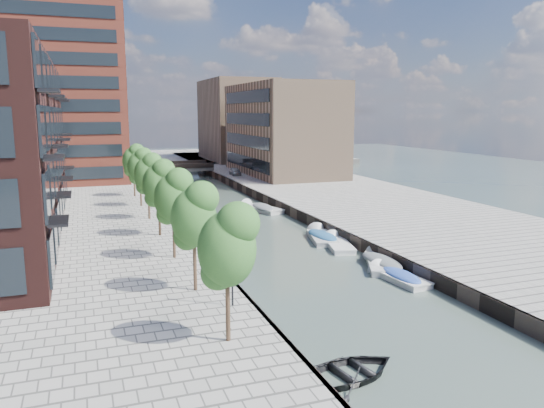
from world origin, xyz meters
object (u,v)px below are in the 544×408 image
bridge (172,168)px  sloop_2 (230,257)px  tree_3 (158,182)px  sloop_1 (216,261)px  tree_2 (173,195)px  sloop_3 (211,247)px  sloop_0 (349,377)px  tree_1 (194,214)px  tree_0 (227,244)px  tree_6 (133,159)px  car (235,171)px  tree_4 (148,172)px  sloop_4 (208,249)px  motorboat_0 (397,277)px  motorboat_3 (321,237)px  motorboat_2 (337,245)px  tree_5 (140,165)px  motorboat_1 (381,262)px  motorboat_4 (260,209)px

bridge → sloop_2: 52.01m
tree_3 → sloop_1: 8.24m
tree_2 → sloop_3: tree_2 is taller
tree_3 → sloop_0: size_ratio=1.31×
bridge → sloop_3: bridge is taller
tree_1 → sloop_0: (4.32, -10.00, -5.31)m
bridge → sloop_1: (-5.26, -52.41, -1.39)m
tree_0 → sloop_2: (4.47, 16.16, -5.31)m
bridge → sloop_0: (-4.18, -71.00, -1.39)m
tree_6 → tree_2: bearing=-90.0°
sloop_1 → car: (13.45, 42.43, 1.59)m
tree_1 → tree_4: size_ratio=1.00×
sloop_3 → sloop_4: 0.74m
car → sloop_3: bearing=-105.3°
motorboat_0 → motorboat_3: 11.61m
tree_1 → motorboat_0: tree_1 is taller
sloop_2 → motorboat_2: size_ratio=0.91×
tree_6 → car: (16.69, 16.03, -3.72)m
bridge → sloop_1: bearing=-95.7°
tree_5 → motorboat_0: size_ratio=1.23×
sloop_4 → motorboat_2: 10.41m
tree_5 → car: (16.69, 23.03, -3.72)m
tree_4 → motorboat_2: size_ratio=1.14×
motorboat_1 → motorboat_4: size_ratio=0.97×
tree_5 → tree_3: bearing=-90.0°
bridge → tree_5: tree_5 is taller
tree_1 → tree_2: (0.00, 7.00, 0.00)m
tree_4 → sloop_2: size_ratio=1.25×
tree_2 → tree_4: 14.00m
tree_2 → motorboat_2: tree_2 is taller
tree_0 → tree_4: bearing=90.0°
motorboat_2 → motorboat_1: bearing=-85.5°
sloop_1 → motorboat_4: motorboat_4 is taller
tree_6 → motorboat_1: size_ratio=1.03×
motorboat_2 → sloop_3: bearing=161.2°
tree_1 → tree_3: 14.00m
bridge → tree_5: bearing=-104.4°
tree_3 → tree_1: bearing=-90.0°
sloop_4 → motorboat_2: (10.06, -2.67, 0.10)m
tree_6 → sloop_4: bearing=-81.4°
sloop_0 → sloop_3: size_ratio=1.01×
tree_5 → sloop_4: tree_5 is taller
tree_1 → sloop_0: tree_1 is taller
tree_5 → car: 28.68m
tree_5 → motorboat_3: 21.37m
sloop_1 → car: size_ratio=1.22×
bridge → sloop_0: bridge is taller
tree_1 → tree_6: same height
sloop_2 → motorboat_2: bearing=-108.9°
tree_0 → tree_3: size_ratio=1.00×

